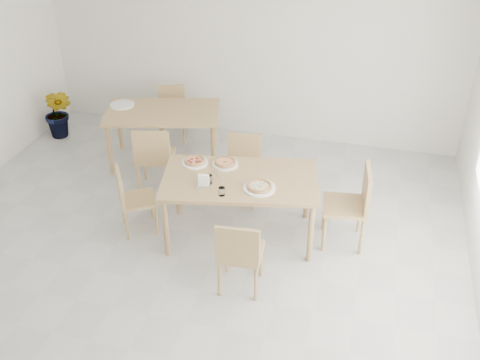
% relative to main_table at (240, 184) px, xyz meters
% --- Properties ---
extents(main_table, '(1.80, 1.24, 0.75)m').
position_rel_main_table_xyz_m(main_table, '(0.00, 0.00, 0.00)').
color(main_table, '#A48754').
rests_on(main_table, ground).
extents(chair_south, '(0.44, 0.44, 0.84)m').
position_rel_main_table_xyz_m(chair_south, '(0.22, -0.88, -0.19)').
color(chair_south, tan).
rests_on(chair_south, ground).
extents(chair_north, '(0.44, 0.44, 0.82)m').
position_rel_main_table_xyz_m(chair_north, '(-0.17, 0.78, -0.20)').
color(chair_north, tan).
rests_on(chair_north, ground).
extents(chair_west, '(0.53, 0.53, 0.78)m').
position_rel_main_table_xyz_m(chair_west, '(-1.19, -0.21, -0.23)').
color(chair_west, tan).
rests_on(chair_west, ground).
extents(chair_east, '(0.51, 0.51, 0.93)m').
position_rel_main_table_xyz_m(chair_east, '(1.20, 0.19, -0.14)').
color(chair_east, tan).
rests_on(chair_east, ground).
extents(plate_margherita, '(0.29, 0.29, 0.02)m').
position_rel_main_table_xyz_m(plate_margherita, '(-0.23, 0.24, 0.08)').
color(plate_margherita, white).
rests_on(plate_margherita, main_table).
extents(plate_mushroom, '(0.34, 0.34, 0.02)m').
position_rel_main_table_xyz_m(plate_mushroom, '(0.24, -0.15, 0.08)').
color(plate_mushroom, white).
rests_on(plate_mushroom, main_table).
extents(plate_pepperoni, '(0.30, 0.30, 0.02)m').
position_rel_main_table_xyz_m(plate_pepperoni, '(-0.57, 0.18, 0.08)').
color(plate_pepperoni, white).
rests_on(plate_pepperoni, main_table).
extents(pizza_margherita, '(0.30, 0.30, 0.03)m').
position_rel_main_table_xyz_m(pizza_margherita, '(-0.23, 0.24, 0.11)').
color(pizza_margherita, tan).
rests_on(pizza_margherita, plate_margherita).
extents(pizza_mushroom, '(0.32, 0.32, 0.03)m').
position_rel_main_table_xyz_m(pizza_mushroom, '(0.24, -0.15, 0.11)').
color(pizza_mushroom, tan).
rests_on(pizza_mushroom, plate_mushroom).
extents(pizza_pepperoni, '(0.24, 0.24, 0.03)m').
position_rel_main_table_xyz_m(pizza_pepperoni, '(-0.57, 0.18, 0.11)').
color(pizza_pepperoni, tan).
rests_on(pizza_pepperoni, plate_pepperoni).
extents(tumbler_a, '(0.07, 0.07, 0.09)m').
position_rel_main_table_xyz_m(tumbler_a, '(-0.29, -0.17, 0.12)').
color(tumbler_a, white).
rests_on(tumbler_a, main_table).
extents(tumbler_b, '(0.07, 0.07, 0.09)m').
position_rel_main_table_xyz_m(tumbler_b, '(-0.10, -0.36, 0.12)').
color(tumbler_b, white).
rests_on(tumbler_b, main_table).
extents(napkin_holder, '(0.13, 0.08, 0.14)m').
position_rel_main_table_xyz_m(napkin_holder, '(-0.32, -0.25, 0.14)').
color(napkin_holder, silver).
rests_on(napkin_holder, main_table).
extents(fork_a, '(0.10, 0.14, 0.01)m').
position_rel_main_table_xyz_m(fork_a, '(-0.23, -0.01, 0.08)').
color(fork_a, silver).
rests_on(fork_a, main_table).
extents(fork_b, '(0.10, 0.15, 0.01)m').
position_rel_main_table_xyz_m(fork_b, '(-0.36, -0.33, 0.08)').
color(fork_b, silver).
rests_on(fork_b, main_table).
extents(second_table, '(1.65, 1.20, 0.75)m').
position_rel_main_table_xyz_m(second_table, '(-1.42, 1.38, -0.01)').
color(second_table, tan).
rests_on(second_table, ground).
extents(chair_back_s, '(0.53, 0.53, 0.90)m').
position_rel_main_table_xyz_m(chair_back_s, '(-1.25, 0.62, -0.15)').
color(chair_back_s, tan).
rests_on(chair_back_s, ground).
extents(chair_back_n, '(0.49, 0.49, 0.78)m').
position_rel_main_table_xyz_m(chair_back_n, '(-1.57, 2.08, -0.22)').
color(chair_back_n, tan).
rests_on(chair_back_n, ground).
extents(plate_empty, '(0.32, 0.32, 0.02)m').
position_rel_main_table_xyz_m(plate_empty, '(-2.01, 1.41, 0.08)').
color(plate_empty, white).
rests_on(plate_empty, second_table).
extents(potted_plant, '(0.44, 0.36, 0.77)m').
position_rel_main_table_xyz_m(potted_plant, '(-3.18, 1.66, -0.29)').
color(potted_plant, '#1C5F24').
rests_on(potted_plant, ground).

